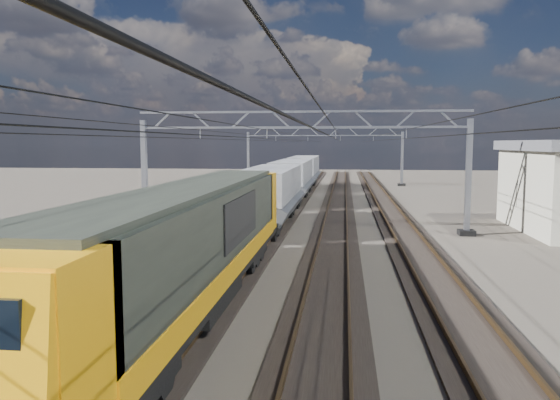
# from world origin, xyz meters

# --- Properties ---
(ground) EXTENTS (160.00, 160.00, 0.00)m
(ground) POSITION_xyz_m (0.00, 0.00, 0.00)
(ground) COLOR #2B2520
(ground) RESTS_ON ground
(track_outer_west) EXTENTS (2.60, 140.00, 0.30)m
(track_outer_west) POSITION_xyz_m (-6.00, 0.00, 0.07)
(track_outer_west) COLOR black
(track_outer_west) RESTS_ON ground
(track_loco) EXTENTS (2.60, 140.00, 0.30)m
(track_loco) POSITION_xyz_m (-2.00, 0.00, 0.07)
(track_loco) COLOR black
(track_loco) RESTS_ON ground
(track_inner_east) EXTENTS (2.60, 140.00, 0.30)m
(track_inner_east) POSITION_xyz_m (2.00, 0.00, 0.07)
(track_inner_east) COLOR black
(track_inner_east) RESTS_ON ground
(track_outer_east) EXTENTS (2.60, 140.00, 0.30)m
(track_outer_east) POSITION_xyz_m (6.00, 0.00, 0.07)
(track_outer_east) COLOR black
(track_outer_east) RESTS_ON ground
(catenary_gantry_mid) EXTENTS (19.90, 0.90, 7.11)m
(catenary_gantry_mid) POSITION_xyz_m (0.00, 4.00, 3.91)
(catenary_gantry_mid) COLOR #91949E
(catenary_gantry_mid) RESTS_ON ground
(catenary_gantry_far) EXTENTS (19.90, 0.90, 7.11)m
(catenary_gantry_far) POSITION_xyz_m (0.00, 40.00, 3.91)
(catenary_gantry_far) COLOR #91949E
(catenary_gantry_far) RESTS_ON ground
(overhead_wires) EXTENTS (12.03, 140.00, 0.53)m
(overhead_wires) POSITION_xyz_m (0.00, 8.00, 5.75)
(overhead_wires) COLOR black
(overhead_wires) RESTS_ON ground
(locomotive) EXTENTS (2.76, 21.10, 3.62)m
(locomotive) POSITION_xyz_m (-2.00, -12.13, 2.33)
(locomotive) COLOR black
(locomotive) RESTS_ON ground
(hopper_wagon_lead) EXTENTS (3.38, 13.00, 3.25)m
(hopper_wagon_lead) POSITION_xyz_m (-2.00, 5.57, 2.23)
(hopper_wagon_lead) COLOR black
(hopper_wagon_lead) RESTS_ON ground
(hopper_wagon_mid) EXTENTS (3.38, 13.00, 3.25)m
(hopper_wagon_mid) POSITION_xyz_m (-2.00, 19.77, 2.23)
(hopper_wagon_mid) COLOR black
(hopper_wagon_mid) RESTS_ON ground
(hopper_wagon_third) EXTENTS (3.38, 13.00, 3.25)m
(hopper_wagon_third) POSITION_xyz_m (-2.00, 33.97, 2.23)
(hopper_wagon_third) COLOR black
(hopper_wagon_third) RESTS_ON ground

